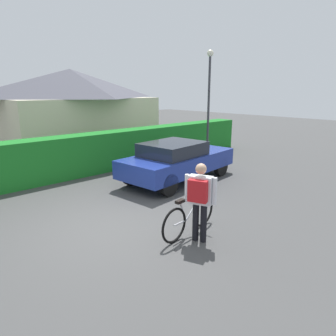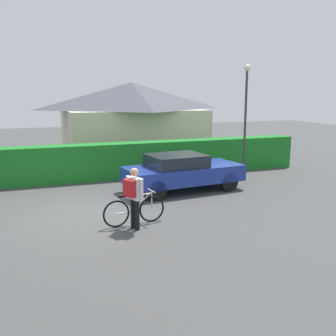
{
  "view_description": "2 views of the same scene",
  "coord_description": "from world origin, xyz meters",
  "px_view_note": "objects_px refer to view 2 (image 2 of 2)",
  "views": [
    {
      "loc": [
        -3.38,
        -5.5,
        3.01
      ],
      "look_at": [
        1.94,
        0.2,
        0.99
      ],
      "focal_mm": 32.39,
      "sensor_mm": 36.0,
      "label": 1
    },
    {
      "loc": [
        -1.58,
        -11.27,
        3.54
      ],
      "look_at": [
        2.5,
        -0.05,
        1.2
      ],
      "focal_mm": 41.89,
      "sensor_mm": 36.0,
      "label": 2
    }
  ],
  "objects_px": {
    "person_rider": "(134,193)",
    "street_lamp": "(246,106)",
    "bicycle": "(134,210)",
    "parked_car_near": "(182,171)"
  },
  "relations": [
    {
      "from": "bicycle",
      "to": "parked_car_near",
      "type": "bearing_deg",
      "value": 49.15
    },
    {
      "from": "person_rider",
      "to": "street_lamp",
      "type": "xyz_separation_m",
      "value": [
        6.21,
        4.98,
        1.97
      ]
    },
    {
      "from": "parked_car_near",
      "to": "street_lamp",
      "type": "xyz_separation_m",
      "value": [
        3.52,
        1.63,
        2.24
      ]
    },
    {
      "from": "parked_car_near",
      "to": "bicycle",
      "type": "bearing_deg",
      "value": -130.85
    },
    {
      "from": "person_rider",
      "to": "parked_car_near",
      "type": "bearing_deg",
      "value": 51.22
    },
    {
      "from": "street_lamp",
      "to": "person_rider",
      "type": "bearing_deg",
      "value": -141.29
    },
    {
      "from": "bicycle",
      "to": "person_rider",
      "type": "relative_size",
      "value": 1.08
    },
    {
      "from": "bicycle",
      "to": "street_lamp",
      "type": "distance_m",
      "value": 8.07
    },
    {
      "from": "bicycle",
      "to": "person_rider",
      "type": "distance_m",
      "value": 0.7
    },
    {
      "from": "parked_car_near",
      "to": "street_lamp",
      "type": "bearing_deg",
      "value": 24.83
    }
  ]
}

